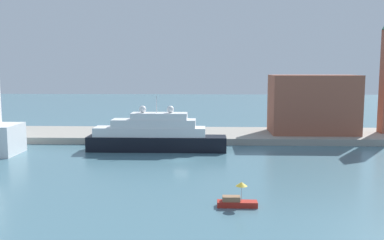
% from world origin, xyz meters
% --- Properties ---
extents(ground, '(400.00, 400.00, 0.00)m').
position_xyz_m(ground, '(0.00, 0.00, 0.00)').
color(ground, slate).
extents(quay_dock, '(110.00, 19.01, 1.45)m').
position_xyz_m(quay_dock, '(0.00, 25.51, 0.73)').
color(quay_dock, gray).
rests_on(quay_dock, ground).
extents(large_yacht, '(28.26, 4.94, 11.24)m').
position_xyz_m(large_yacht, '(-5.94, 9.41, 3.16)').
color(large_yacht, black).
rests_on(large_yacht, ground).
extents(small_motorboat, '(4.90, 1.44, 3.09)m').
position_xyz_m(small_motorboat, '(8.43, -25.63, 0.83)').
color(small_motorboat, '#B22319').
rests_on(small_motorboat, ground).
extents(harbor_building, '(19.95, 11.10, 13.77)m').
position_xyz_m(harbor_building, '(29.72, 25.42, 8.34)').
color(harbor_building, '#93513D').
rests_on(harbor_building, quay_dock).
extents(parked_car, '(3.90, 1.79, 1.51)m').
position_xyz_m(parked_car, '(-14.33, 19.07, 2.10)').
color(parked_car, silver).
rests_on(parked_car, quay_dock).
extents(person_figure, '(0.36, 0.36, 1.58)m').
position_xyz_m(person_figure, '(-11.15, 20.92, 2.18)').
color(person_figure, maroon).
rests_on(person_figure, quay_dock).
extents(mooring_bollard, '(0.44, 0.44, 0.87)m').
position_xyz_m(mooring_bollard, '(2.17, 16.81, 1.89)').
color(mooring_bollard, black).
rests_on(mooring_bollard, quay_dock).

